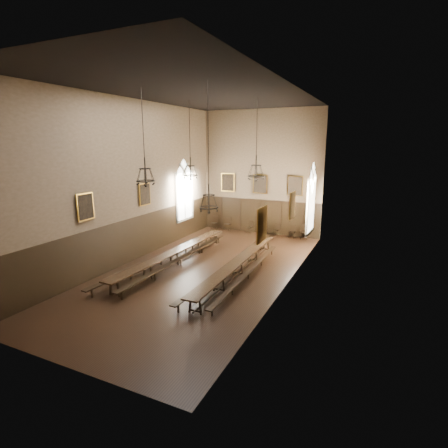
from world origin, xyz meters
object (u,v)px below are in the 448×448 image
Objects in this scene: chair_6 at (292,234)px; chandelier_front_left at (145,175)px; chair_1 at (227,226)px; chair_5 at (276,232)px; chandelier_back_left at (190,171)px; chandelier_back_right at (256,171)px; bench_left_outer at (161,260)px; bench_right_inner at (231,269)px; table_left at (174,258)px; chair_3 at (250,230)px; bench_right_outer at (248,274)px; chandelier_front_right at (209,199)px; bench_left_inner at (181,260)px; chair_7 at (304,235)px; chair_4 at (265,231)px; table_right at (238,268)px; chair_0 at (214,225)px.

chandelier_front_left reaches higher than chair_6.
chair_6 is (5.12, -0.05, -0.04)m from chair_1.
chandelier_back_left is at bearing -107.45° from chair_5.
chair_5 is 8.51m from chandelier_back_left.
chandelier_back_right reaches higher than chair_1.
bench_left_outer reaches higher than bench_right_inner.
table_left is 9.94× the size of chair_1.
table_left is 2.37× the size of chandelier_back_right.
chandelier_back_right is at bearing 35.37° from bench_left_outer.
chair_3 is 0.21× the size of chandelier_back_left.
bench_right_outer is at bearing -6.78° from bench_right_inner.
chair_1 is at bearing 110.79° from chandelier_front_right.
bench_right_inner is at bearing -60.39° from chair_1.
bench_left_outer is at bearing -158.67° from bench_left_inner.
chair_4 is at bearing 163.34° from chair_7.
chair_7 reaches higher than table_left.
chair_5 reaches higher than table_right.
chandelier_back_right is at bearing -39.83° from chair_0.
bench_left_outer reaches higher than bench_right_outer.
chair_3 is 1.03× the size of chair_4.
chair_1 is at bearing 96.52° from bench_left_inner.
table_right is 2.40× the size of chandelier_front_left.
chandelier_back_right reaches higher than chair_6.
chandelier_back_right is (-1.63, -5.67, 4.79)m from chair_7.
table_left is 8.75m from chair_4.
chandelier_front_right is at bearing -87.80° from chair_6.
chair_6 is at bearing 164.93° from chair_7.
chair_7 is at bearing 73.99° from chandelier_back_right.
table_right is at bearing -58.20° from chair_1.
chair_4 is at bearing 6.41° from chair_0.
bench_left_inner is 11.58× the size of chair_6.
chair_0 is (-5.16, 8.48, 0.01)m from bench_right_inner.
chair_0 is 4.17m from chair_4.
chair_3 is 1.04× the size of chair_5.
bench_right_inner is 9.75× the size of chair_7.
chair_5 is (4.02, 8.76, -0.03)m from bench_left_outer.
table_left is 11.64× the size of chair_4.
chair_7 is (1.98, 0.02, 0.05)m from chair_5.
chair_7 is (4.01, 0.10, 0.04)m from chair_3.
chandelier_back_right is at bearing 85.05° from bench_right_inner.
chair_5 is at bearing 70.31° from bench_left_inner.
chandelier_back_right is at bearing -123.12° from chair_7.
bench_right_outer is (5.15, 0.15, -0.04)m from bench_left_outer.
chair_7 is 0.24× the size of chandelier_back_left.
bench_right_inner is 9.83× the size of chair_1.
chair_3 is 3.21m from chair_6.
table_left is 9.97m from chair_7.
chair_6 reaches higher than chair_4.
bench_right_inner is at bearing -33.31° from chandelier_back_left.
chair_4 is 7.54m from chandelier_back_right.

